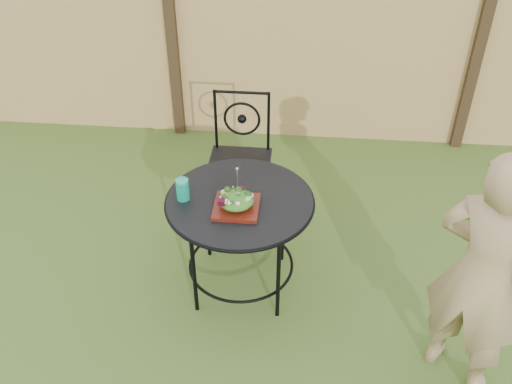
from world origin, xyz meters
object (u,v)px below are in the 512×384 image
salad_plate (236,207)px  patio_chair (240,154)px  patio_table (240,217)px  diner (482,278)px

salad_plate → patio_chair: bearing=95.5°
salad_plate → patio_table: bearing=84.2°
patio_table → salad_plate: salad_plate is taller
patio_chair → salad_plate: (0.09, -0.92, 0.23)m
patio_table → diner: bearing=-24.0°
patio_table → diner: size_ratio=0.60×
patio_table → salad_plate: bearing=-95.8°
patio_chair → diner: size_ratio=0.62×
patio_table → salad_plate: (-0.01, -0.09, 0.15)m
patio_chair → patio_table: bearing=-83.3°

